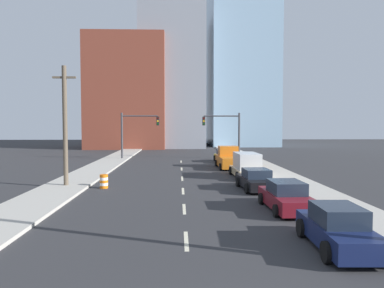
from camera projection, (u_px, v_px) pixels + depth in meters
sidewalk_left at (123, 155)px, 52.71m from camera, size 3.28×94.46×0.17m
sidewalk_right at (238, 154)px, 53.30m from camera, size 3.28×94.46×0.17m
lane_stripe_at_8m at (186, 241)px, 14.21m from camera, size 0.16×2.40×0.01m
lane_stripe_at_14m at (184, 209)px, 19.52m from camera, size 0.16×2.40×0.01m
lane_stripe_at_19m at (183, 191)px, 24.71m from camera, size 0.16×2.40×0.01m
lane_stripe_at_24m at (182, 179)px, 30.32m from camera, size 0.16×2.40×0.01m
lane_stripe_at_31m at (182, 169)px, 36.76m from camera, size 0.16×2.40×0.01m
lane_stripe_at_38m at (181, 162)px, 43.96m from camera, size 0.16×2.40×0.01m
building_brick_left at (129, 94)px, 70.92m from camera, size 14.00×16.00×20.23m
building_office_center at (173, 81)px, 75.04m from camera, size 12.00×20.00×26.04m
building_glass_right at (240, 52)px, 79.19m from camera, size 13.00×20.00×39.12m
traffic_signal_left at (133, 129)px, 46.45m from camera, size 4.76×0.35×5.82m
traffic_signal_right at (228, 129)px, 46.87m from camera, size 4.76×0.35×5.82m
utility_pole_left_mid at (65, 125)px, 25.89m from camera, size 1.60×0.32×8.44m
traffic_barrel at (104, 181)px, 25.78m from camera, size 0.56×0.56×0.95m
sedan_navy at (338, 229)px, 13.29m from camera, size 2.11×4.56×1.55m
sedan_maroon at (286, 197)px, 19.27m from camera, size 2.16×4.77×1.50m
sedan_black at (256, 180)px, 25.20m from camera, size 2.31×4.49×1.41m
box_truck_tan at (247, 166)px, 30.94m from camera, size 2.38×5.45×2.04m
pickup_truck_orange at (229, 159)px, 37.62m from camera, size 2.52×5.50×2.18m
sedan_yellow at (225, 157)px, 43.48m from camera, size 2.35×4.69×1.37m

